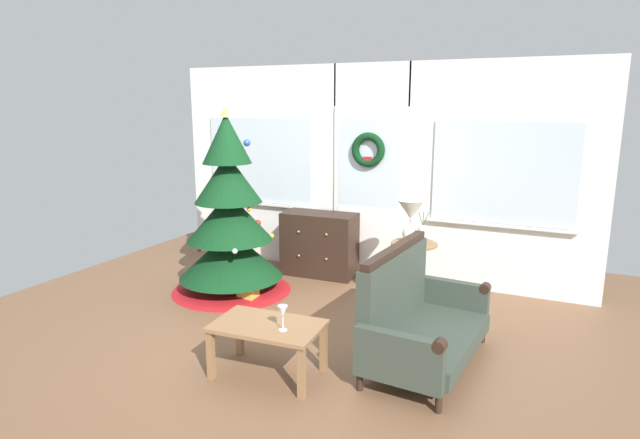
{
  "coord_description": "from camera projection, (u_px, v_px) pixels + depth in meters",
  "views": [
    {
      "loc": [
        2.17,
        -3.96,
        2.09
      ],
      "look_at": [
        0.05,
        0.55,
        1.0
      ],
      "focal_mm": 29.97,
      "sensor_mm": 36.0,
      "label": 1
    }
  ],
  "objects": [
    {
      "name": "coffee_table",
      "position": [
        268.0,
        332.0,
        4.13
      ],
      "size": [
        0.87,
        0.57,
        0.42
      ],
      "color": "#8E6642",
      "rests_on": "ground"
    },
    {
      "name": "dresser_cabinet",
      "position": [
        319.0,
        244.0,
        6.57
      ],
      "size": [
        0.92,
        0.47,
        0.78
      ],
      "color": "black",
      "rests_on": "ground"
    },
    {
      "name": "table_lamp",
      "position": [
        411.0,
        215.0,
        5.54
      ],
      "size": [
        0.28,
        0.28,
        0.44
      ],
      "color": "silver",
      "rests_on": "side_table"
    },
    {
      "name": "flower_vase",
      "position": [
        423.0,
        234.0,
        5.43
      ],
      "size": [
        0.11,
        0.1,
        0.35
      ],
      "color": "beige",
      "rests_on": "side_table"
    },
    {
      "name": "christmas_tree",
      "position": [
        230.0,
        226.0,
        5.93
      ],
      "size": [
        1.35,
        1.35,
        2.06
      ],
      "color": "#4C331E",
      "rests_on": "ground"
    },
    {
      "name": "wine_glass",
      "position": [
        283.0,
        312.0,
        3.97
      ],
      "size": [
        0.08,
        0.08,
        0.2
      ],
      "color": "silver",
      "rests_on": "coffee_table"
    },
    {
      "name": "gift_box",
      "position": [
        248.0,
        291.0,
        5.78
      ],
      "size": [
        0.19,
        0.17,
        0.19
      ],
      "primitive_type": "cube",
      "color": "#D8C64C",
      "rests_on": "ground"
    },
    {
      "name": "ground_plane",
      "position": [
        289.0,
        338.0,
        4.85
      ],
      "size": [
        6.76,
        6.76,
        0.0
      ],
      "primitive_type": "plane",
      "color": "brown"
    },
    {
      "name": "back_wall_with_door",
      "position": [
        370.0,
        172.0,
        6.41
      ],
      "size": [
        5.2,
        0.19,
        2.55
      ],
      "color": "white",
      "rests_on": "ground"
    },
    {
      "name": "side_table",
      "position": [
        414.0,
        261.0,
        5.59
      ],
      "size": [
        0.5,
        0.48,
        0.67
      ],
      "color": "#8E6642",
      "rests_on": "ground"
    },
    {
      "name": "settee_sofa",
      "position": [
        416.0,
        318.0,
        4.34
      ],
      "size": [
        0.81,
        1.45,
        0.96
      ],
      "color": "black",
      "rests_on": "ground"
    }
  ]
}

